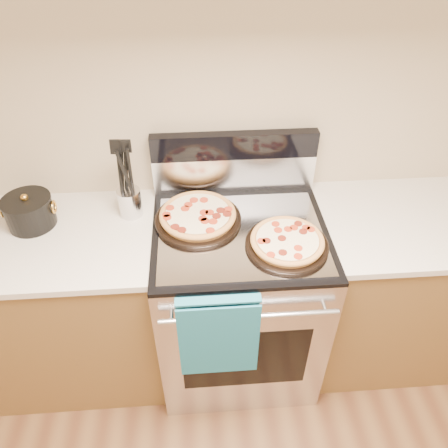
{
  "coord_description": "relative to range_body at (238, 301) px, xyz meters",
  "views": [
    {
      "loc": [
        -0.18,
        0.23,
        2.15
      ],
      "look_at": [
        -0.08,
        1.55,
        1.04
      ],
      "focal_mm": 35.0,
      "sensor_mm": 36.0,
      "label": 1
    }
  ],
  "objects": [
    {
      "name": "cabinet_left",
      "position": [
        -0.88,
        0.03,
        -0.01
      ],
      "size": [
        1.0,
        0.62,
        0.88
      ],
      "primitive_type": "cube",
      "color": "brown",
      "rests_on": "ground"
    },
    {
      "name": "dish_towel",
      "position": [
        -0.12,
        -0.38,
        0.25
      ],
      "size": [
        0.32,
        0.05,
        0.42
      ],
      "primitive_type": null,
      "color": "#1C7090",
      "rests_on": "oven_handle"
    },
    {
      "name": "cabinet_right",
      "position": [
        0.88,
        0.03,
        -0.01
      ],
      "size": [
        1.0,
        0.62,
        0.88
      ],
      "primitive_type": "cube",
      "color": "brown",
      "rests_on": "ground"
    },
    {
      "name": "pepperoni_pizza_back",
      "position": [
        -0.18,
        0.07,
        0.5
      ],
      "size": [
        0.38,
        0.38,
        0.05
      ],
      "primitive_type": null,
      "rotation": [
        0.0,
        0.0,
        0.0
      ],
      "color": "#C0753A",
      "rests_on": "foil_sheet"
    },
    {
      "name": "saucepan",
      "position": [
        -0.91,
        0.12,
        0.52
      ],
      "size": [
        0.21,
        0.21,
        0.12
      ],
      "primitive_type": "cylinder",
      "rotation": [
        0.0,
        0.0,
        0.05
      ],
      "color": "black",
      "rests_on": "countertop_left"
    },
    {
      "name": "countertop_left",
      "position": [
        -0.88,
        0.03,
        0.45
      ],
      "size": [
        1.02,
        0.64,
        0.03
      ],
      "primitive_type": "cube",
      "color": "beige",
      "rests_on": "cabinet_left"
    },
    {
      "name": "oven_window",
      "position": [
        0.0,
        -0.34,
        0.0
      ],
      "size": [
        0.56,
        0.01,
        0.4
      ],
      "primitive_type": "cube",
      "color": "black",
      "rests_on": "range_body"
    },
    {
      "name": "pepperoni_pizza_front",
      "position": [
        0.18,
        -0.12,
        0.5
      ],
      "size": [
        0.44,
        0.44,
        0.05
      ],
      "primitive_type": null,
      "rotation": [
        0.0,
        0.0,
        -0.37
      ],
      "color": "#C0753A",
      "rests_on": "foil_sheet"
    },
    {
      "name": "countertop_right",
      "position": [
        0.88,
        0.03,
        0.45
      ],
      "size": [
        1.02,
        0.64,
        0.03
      ],
      "primitive_type": "cube",
      "color": "beige",
      "rests_on": "cabinet_right"
    },
    {
      "name": "backsplash_lower",
      "position": [
        0.0,
        0.31,
        0.56
      ],
      "size": [
        0.76,
        0.06,
        0.18
      ],
      "primitive_type": "cube",
      "color": "silver",
      "rests_on": "cooktop"
    },
    {
      "name": "foil_sheet",
      "position": [
        0.0,
        -0.03,
        0.47
      ],
      "size": [
        0.7,
        0.55,
        0.01
      ],
      "primitive_type": "cube",
      "color": "gray",
      "rests_on": "cooktop"
    },
    {
      "name": "backsplash_upper",
      "position": [
        0.0,
        0.31,
        0.71
      ],
      "size": [
        0.76,
        0.06,
        0.12
      ],
      "primitive_type": "cube",
      "color": "black",
      "rests_on": "backsplash_lower"
    },
    {
      "name": "oven_handle",
      "position": [
        0.0,
        -0.38,
        0.35
      ],
      "size": [
        0.7,
        0.03,
        0.03
      ],
      "primitive_type": "cylinder",
      "rotation": [
        0.0,
        1.57,
        0.0
      ],
      "color": "silver",
      "rests_on": "range_body"
    },
    {
      "name": "range_body",
      "position": [
        0.0,
        0.0,
        0.0
      ],
      "size": [
        0.76,
        0.68,
        0.9
      ],
      "primitive_type": "cube",
      "color": "#B7B7BC",
      "rests_on": "ground"
    },
    {
      "name": "cooktop",
      "position": [
        0.0,
        0.0,
        0.46
      ],
      "size": [
        0.76,
        0.68,
        0.02
      ],
      "primitive_type": "cube",
      "color": "black",
      "rests_on": "range_body"
    },
    {
      "name": "wall_back",
      "position": [
        0.0,
        0.35,
        0.9
      ],
      "size": [
        4.0,
        0.0,
        4.0
      ],
      "primitive_type": "plane",
      "rotation": [
        1.57,
        0.0,
        0.0
      ],
      "color": "tan",
      "rests_on": "ground"
    },
    {
      "name": "utensil_crock",
      "position": [
        -0.48,
        0.16,
        0.52
      ],
      "size": [
        0.11,
        0.11,
        0.13
      ],
      "primitive_type": "cylinder",
      "rotation": [
        0.0,
        0.0,
        0.08
      ],
      "color": "silver",
      "rests_on": "countertop_left"
    }
  ]
}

